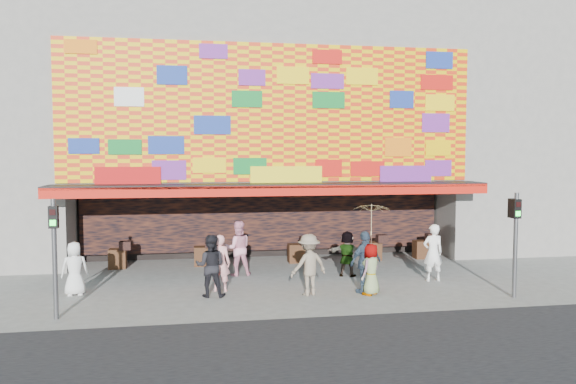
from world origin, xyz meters
The scene contains 16 objects.
ground centered at (0.00, 0.00, 0.00)m, with size 90.00×90.00×0.00m, color slate.
road_strip centered at (0.00, -6.50, 0.01)m, with size 30.00×8.00×0.02m, color black.
shop_building centered at (0.00, 8.18, 5.23)m, with size 15.20×9.40×10.00m.
neighbor_right centered at (13.00, 8.00, 6.00)m, with size 11.00×8.00×12.00m, color gray.
signal_left centered at (-6.20, -1.50, 1.86)m, with size 0.22×0.20×3.00m.
signal_right centered at (6.20, -1.50, 1.86)m, with size 0.22×0.20×3.00m.
ped_a centered at (-6.22, 0.87, 0.78)m, with size 0.76×0.50×1.56m, color white.
ped_b centered at (-2.04, 0.65, 0.85)m, with size 0.62×0.41×1.70m, color pink.
ped_c centered at (-2.35, 0.06, 0.90)m, with size 0.87×0.68×1.80m, color black.
ped_d centered at (0.47, -0.24, 0.89)m, with size 1.15×0.66×1.78m, color gray.
ped_e centered at (2.17, -0.29, 0.92)m, with size 1.08×0.45×1.84m, color #314357.
ped_f centered at (2.25, 1.99, 0.76)m, with size 1.41×0.45×1.52m, color gray.
ped_g centered at (2.27, -0.50, 0.75)m, with size 0.73×0.48×1.49m, color gray.
ped_h centered at (4.78, 0.86, 0.92)m, with size 0.67×0.44×1.84m, color white.
ped_i centered at (-1.34, 2.75, 0.92)m, with size 0.90×0.70×1.84m, color #F79FB9.
parasol centered at (2.27, -0.50, 2.19)m, with size 1.30×1.32×1.93m.
Camera 1 is at (-2.81, -15.96, 4.13)m, focal length 35.00 mm.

